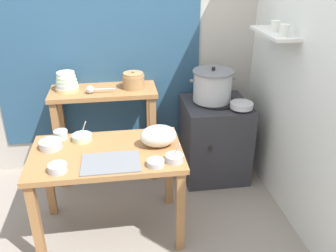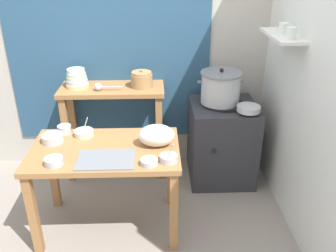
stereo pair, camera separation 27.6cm
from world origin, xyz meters
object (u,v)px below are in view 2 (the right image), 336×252
prep_bowl_0 (84,133)px  prep_bowl_2 (53,138)px  prep_table (106,161)px  ladle (99,87)px  plastic_bag (157,135)px  back_shelf_table (113,109)px  bowl_stack_enamel (77,79)px  serving_tray (106,159)px  prep_bowl_4 (54,161)px  prep_bowl_5 (149,162)px  prep_bowl_1 (64,129)px  clay_pot (142,80)px  prep_bowl_3 (169,158)px  wide_pan (249,108)px  steamer_pot (221,87)px  stove_block (221,141)px

prep_bowl_0 → prep_bowl_2: bearing=-156.3°
prep_table → ladle: bearing=99.4°
plastic_bag → prep_bowl_0: bearing=162.4°
back_shelf_table → bowl_stack_enamel: (-0.32, 0.02, 0.30)m
serving_tray → plastic_bag: 0.41m
prep_bowl_4 → prep_bowl_5: (0.65, -0.02, -0.01)m
back_shelf_table → prep_bowl_1: back_shelf_table is taller
prep_table → serving_tray: bearing=-79.8°
back_shelf_table → bowl_stack_enamel: size_ratio=4.62×
clay_pot → prep_bowl_3: bearing=-78.5°
serving_tray → wide_pan: bearing=30.3°
back_shelf_table → prep_bowl_5: bearing=-71.7°
bowl_stack_enamel → serving_tray: bowl_stack_enamel is taller
prep_bowl_1 → prep_bowl_4: bearing=-86.1°
prep_table → prep_bowl_0: (-0.18, 0.21, 0.14)m
steamer_pot → ladle: (-1.09, 0.03, 0.01)m
bowl_stack_enamel → serving_tray: 1.11m
stove_block → serving_tray: stove_block is taller
ladle → prep_bowl_5: ladle is taller
bowl_stack_enamel → wide_pan: size_ratio=1.02×
prep_bowl_3 → stove_block: bearing=58.9°
prep_table → prep_bowl_0: size_ratio=6.96×
clay_pot → plastic_bag: (0.13, -0.80, -0.17)m
back_shelf_table → prep_bowl_4: (-0.29, -1.04, 0.07)m
back_shelf_table → prep_bowl_4: 1.09m
serving_tray → prep_bowl_3: 0.44m
serving_tray → prep_bowl_0: 0.43m
prep_table → prep_bowl_5: (0.33, -0.24, 0.13)m
stove_block → plastic_bag: 1.01m
prep_bowl_5 → prep_table: bearing=144.1°
ladle → prep_bowl_1: (-0.22, -0.48, -0.18)m
steamer_pot → plastic_bag: size_ratio=1.55×
clay_pot → prep_bowl_2: size_ratio=1.21×
ladle → prep_bowl_0: (-0.06, -0.53, -0.19)m
bowl_stack_enamel → ladle: bearing=-26.5°
prep_bowl_0 → serving_tray: bearing=-60.2°
back_shelf_table → prep_bowl_0: (-0.16, -0.62, 0.07)m
prep_bowl_3 → steamer_pot: bearing=61.3°
stove_block → prep_bowl_4: (-1.32, -0.91, 0.37)m
steamer_pot → prep_bowl_3: steamer_pot is taller
back_shelf_table → stove_block: 1.08m
prep_bowl_2 → prep_bowl_5: size_ratio=1.37×
clay_pot → prep_bowl_5: 1.09m
steamer_pot → wide_pan: 0.32m
prep_bowl_4 → bowl_stack_enamel: bearing=91.3°
prep_bowl_2 → prep_bowl_1: bearing=68.7°
clay_pot → prep_bowl_5: bearing=-85.9°
steamer_pot → prep_bowl_5: (-0.64, -0.95, -0.18)m
stove_block → wide_pan: bearing=-47.1°
prep_bowl_1 → bowl_stack_enamel: bearing=89.2°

